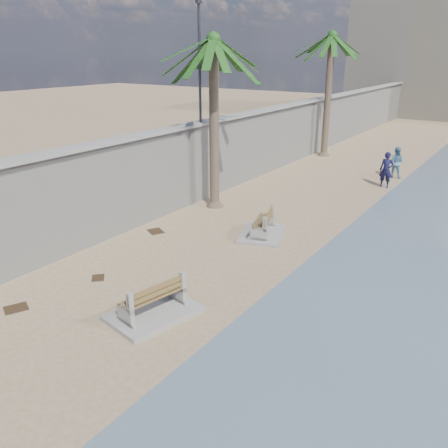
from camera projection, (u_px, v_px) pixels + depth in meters
The scene contains 13 objects.
ground_plane at pixel (68, 369), 10.52m from camera, with size 140.00×140.00×0.00m, color #A08262.
seawall at pixel (279, 138), 28.24m from camera, with size 0.45×70.00×3.50m, color gray.
wall_cap at pixel (281, 107), 27.62m from camera, with size 0.80×70.00×0.12m, color gray.
bench_near at pixel (153, 301), 12.52m from camera, with size 2.01×2.58×0.97m.
bench_far at pixel (262, 225), 18.00m from camera, with size 2.20×2.64×0.94m.
palm_mid at pixel (214, 41), 19.09m from camera, with size 5.00×5.00×7.99m.
palm_back at pixel (332, 37), 29.28m from camera, with size 5.00×5.00×8.42m.
streetlight at pixel (199, 51), 20.25m from camera, with size 0.28×0.28×5.12m.
person_a at pixel (387, 167), 24.13m from camera, with size 0.76×0.51×2.10m, color #121233.
person_b at pixel (396, 161), 26.05m from camera, with size 0.91×0.71×1.89m, color teal.
debris_b at pixel (16, 308), 12.98m from camera, with size 0.61×0.49×0.03m, color #382616.
debris_c at pixel (156, 231), 18.49m from camera, with size 0.64×0.51×0.03m, color #382616.
debris_d at pixel (98, 278), 14.72m from camera, with size 0.46×0.37×0.03m, color #382616.
Camera 1 is at (7.74, -5.36, 6.67)m, focal length 38.00 mm.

